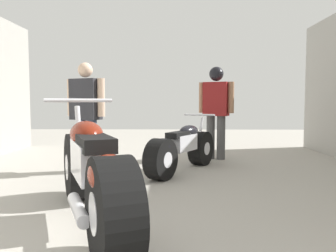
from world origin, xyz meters
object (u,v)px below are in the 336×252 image
(motorcycle_maroon_cruiser, at_px, (92,173))
(mechanic_in_blue, at_px, (86,111))
(motorcycle_black_naked, at_px, (182,149))
(mechanic_with_helmet, at_px, (216,104))

(motorcycle_maroon_cruiser, xyz_separation_m, mechanic_in_blue, (-0.61, 2.12, 0.46))
(motorcycle_maroon_cruiser, height_order, mechanic_in_blue, mechanic_in_blue)
(motorcycle_black_naked, relative_size, mechanic_with_helmet, 1.01)
(motorcycle_maroon_cruiser, height_order, mechanic_with_helmet, mechanic_with_helmet)
(mechanic_with_helmet, bearing_deg, motorcycle_maroon_cruiser, -113.19)
(motorcycle_black_naked, bearing_deg, mechanic_in_blue, -179.43)
(motorcycle_black_naked, height_order, mechanic_with_helmet, mechanic_with_helmet)
(mechanic_in_blue, bearing_deg, motorcycle_maroon_cruiser, -73.88)
(motorcycle_maroon_cruiser, relative_size, motorcycle_black_naked, 1.31)
(motorcycle_black_naked, distance_m, mechanic_in_blue, 1.49)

